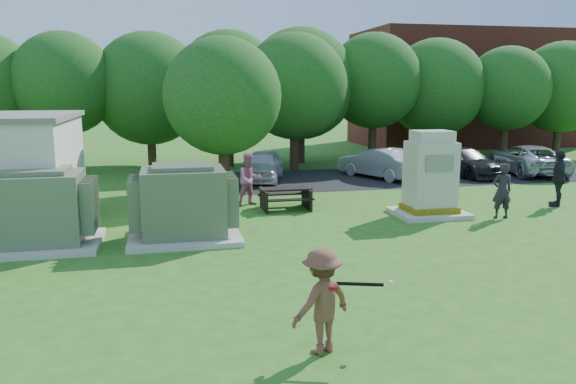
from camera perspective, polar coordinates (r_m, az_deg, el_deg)
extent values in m
plane|color=#2D6619|center=(11.90, 4.10, -9.66)|extent=(120.00, 120.00, 0.00)
cube|color=maroon|center=(43.24, 17.46, 9.98)|extent=(15.00, 8.00, 8.00)
cube|color=#232326|center=(26.58, 10.52, 1.53)|extent=(20.00, 6.00, 0.01)
cube|color=beige|center=(16.09, -23.76, -4.87)|extent=(3.00, 2.40, 0.15)
cube|color=#5E6A4C|center=(15.88, -24.02, -1.47)|extent=(2.20, 1.80, 1.80)
cube|color=#5E6A4C|center=(15.72, -24.28, 1.96)|extent=(1.60, 1.30, 0.12)
cube|color=#5E6A4C|center=(15.65, -19.48, -1.22)|extent=(0.32, 1.50, 1.35)
cube|color=beige|center=(15.74, -10.43, -4.45)|extent=(3.00, 2.40, 0.15)
cube|color=#576245|center=(15.52, -10.55, -0.97)|extent=(2.20, 1.80, 1.80)
cube|color=#576245|center=(15.36, -10.67, 2.54)|extent=(1.60, 1.30, 0.12)
cube|color=#576245|center=(15.54, -15.24, -1.06)|extent=(0.32, 1.50, 1.35)
cube|color=#576245|center=(15.60, -5.89, -0.70)|extent=(0.32, 1.50, 1.35)
cube|color=beige|center=(18.87, 14.09, -2.08)|extent=(2.27, 1.85, 0.15)
cube|color=yellow|center=(18.83, 14.12, -1.58)|extent=(1.60, 1.29, 0.19)
cube|color=beige|center=(18.63, 14.27, 1.80)|extent=(1.44, 1.13, 2.06)
cube|color=beige|center=(18.49, 14.44, 5.50)|extent=(1.18, 0.93, 0.36)
cube|color=gray|center=(18.05, 15.17, 2.80)|extent=(0.93, 0.04, 0.51)
cube|color=black|center=(19.10, -0.26, 0.34)|extent=(1.73, 0.67, 0.06)
cube|color=black|center=(19.66, -0.57, -0.22)|extent=(1.73, 0.24, 0.05)
cube|color=black|center=(18.64, 0.08, -0.82)|extent=(1.73, 0.24, 0.05)
cube|color=black|center=(19.03, -2.47, -0.80)|extent=(0.08, 1.30, 0.71)
cube|color=black|center=(19.33, 1.93, -0.62)|extent=(0.08, 1.30, 0.71)
imported|color=brown|center=(8.90, 3.45, -11.02)|extent=(1.25, 1.04, 1.69)
imported|color=black|center=(19.01, 20.91, 0.11)|extent=(0.69, 0.49, 1.77)
imported|color=#C06586|center=(19.75, -3.91, 1.29)|extent=(1.06, 0.93, 1.86)
imported|color=black|center=(21.75, 25.78, 1.29)|extent=(1.04, 1.24, 1.99)
imported|color=silver|center=(25.06, -2.61, 2.70)|extent=(2.69, 4.26, 1.35)
imported|color=#BABABF|center=(26.11, 9.30, 2.93)|extent=(3.09, 4.42, 1.38)
imported|color=black|center=(27.80, 17.34, 2.97)|extent=(2.82, 4.82, 1.31)
imported|color=#B3B2B7|center=(29.44, 23.13, 3.07)|extent=(3.12, 5.29, 1.38)
cylinder|color=black|center=(8.90, 6.92, -9.27)|extent=(0.83, 0.31, 0.06)
cylinder|color=maroon|center=(8.68, 4.32, -9.74)|extent=(0.23, 0.13, 0.06)
sphere|color=white|center=(9.34, 10.35, -9.07)|extent=(0.09, 0.09, 0.09)
cylinder|color=#47301E|center=(30.03, -21.41, 4.69)|extent=(0.44, 0.44, 2.80)
sphere|color=#235B1C|center=(29.91, -21.79, 10.22)|extent=(5.00, 5.00, 5.00)
cylinder|color=#47301E|center=(30.47, -13.68, 4.72)|extent=(0.44, 0.44, 2.30)
sphere|color=#235B1C|center=(30.32, -13.92, 10.16)|extent=(5.80, 5.80, 5.80)
cylinder|color=#47301E|center=(29.71, -5.98, 5.21)|extent=(0.44, 0.44, 2.70)
sphere|color=#235B1C|center=(29.58, -6.09, 10.94)|extent=(5.40, 5.40, 5.40)
cylinder|color=#47301E|center=(30.99, 1.31, 5.30)|extent=(0.44, 0.44, 2.50)
sphere|color=#235B1C|center=(30.85, 1.33, 10.94)|extent=(6.00, 6.00, 6.00)
cylinder|color=#47301E|center=(31.76, 8.55, 5.67)|extent=(0.44, 0.44, 2.90)
sphere|color=#235B1C|center=(31.65, 8.70, 11.11)|extent=(5.20, 5.20, 5.20)
cylinder|color=#47301E|center=(33.93, 14.55, 5.34)|extent=(0.44, 0.44, 2.40)
sphere|color=#235B1C|center=(33.80, 14.77, 10.20)|extent=(5.60, 5.60, 5.60)
cylinder|color=#47301E|center=(35.13, 21.08, 5.30)|extent=(0.44, 0.44, 2.60)
sphere|color=#235B1C|center=(35.02, 21.39, 9.77)|extent=(4.80, 4.80, 4.80)
cylinder|color=#47301E|center=(37.94, 25.68, 5.23)|extent=(0.44, 0.44, 2.50)
sphere|color=#235B1C|center=(37.83, 26.03, 9.56)|extent=(5.40, 5.40, 5.40)
cylinder|color=#47301E|center=(22.51, -6.52, 3.09)|extent=(0.44, 0.44, 2.40)
sphere|color=#235B1C|center=(22.32, -6.66, 9.67)|extent=(4.60, 4.60, 4.60)
cylinder|color=#47301E|center=(28.04, 0.64, 4.84)|extent=(0.44, 0.44, 2.60)
sphere|color=#235B1C|center=(27.90, 0.65, 10.69)|extent=(5.20, 5.20, 5.20)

